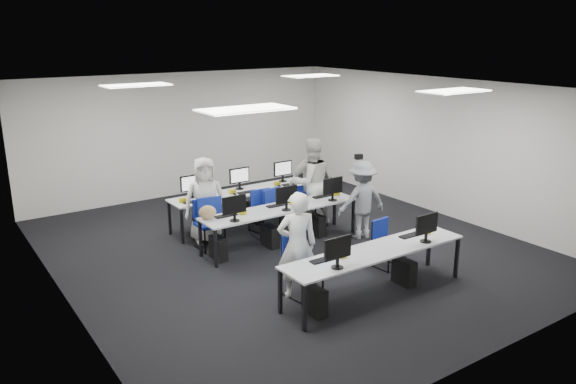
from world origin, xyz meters
TOP-DOWN VIEW (x-y plane):
  - room at (0.00, 0.00)m, footprint 9.00×9.02m
  - ceiling_panels at (0.00, 0.00)m, footprint 5.20×4.60m
  - desk_front at (0.00, -2.40)m, footprint 3.20×0.70m
  - desk_mid at (0.00, 0.20)m, footprint 3.20×0.70m
  - desk_back at (0.00, 1.60)m, footprint 3.20×0.70m
  - equipment_front at (-0.19, -2.42)m, footprint 2.51×0.41m
  - equipment_mid at (-0.19, 0.18)m, footprint 2.91×0.41m
  - equipment_back at (0.19, 1.62)m, footprint 2.91×0.41m
  - chair_0 at (-0.94, -1.78)m, footprint 0.53×0.57m
  - chair_1 at (0.91, -1.72)m, footprint 0.44×0.47m
  - chair_2 at (-1.23, 0.79)m, footprint 0.45×0.50m
  - chair_3 at (-0.03, 0.73)m, footprint 0.51×0.54m
  - chair_4 at (1.02, 0.86)m, footprint 0.50×0.52m
  - chair_5 at (-1.15, 1.01)m, footprint 0.58×0.62m
  - chair_6 at (0.13, 1.00)m, footprint 0.56×0.59m
  - chair_7 at (1.19, 0.96)m, footprint 0.47×0.50m
  - handbag at (-1.45, 0.37)m, footprint 0.36×0.28m
  - student_0 at (-1.02, -1.77)m, footprint 0.72×0.60m
  - student_1 at (1.15, 0.80)m, footprint 1.01×0.85m
  - student_2 at (-1.11, 1.14)m, footprint 0.93×0.74m
  - student_3 at (1.28, 0.99)m, footprint 1.05×0.57m
  - photographer at (1.50, -0.40)m, footprint 1.10×0.76m
  - dslr_camera at (1.53, -0.22)m, footprint 0.17×0.20m

SIDE VIEW (x-z plane):
  - chair_4 at x=1.02m, z-range -0.15..0.66m
  - chair_1 at x=0.91m, z-range -0.15..0.67m
  - chair_7 at x=1.19m, z-range -0.16..0.70m
  - chair_2 at x=-1.23m, z-range -0.17..0.76m
  - chair_3 at x=-0.03m, z-range -0.17..0.76m
  - chair_6 at x=0.13m, z-range -0.17..0.77m
  - chair_0 at x=-0.94m, z-range -0.18..0.79m
  - chair_5 at x=-1.15m, z-range -0.18..0.81m
  - equipment_mid at x=-0.19m, z-range -0.24..0.95m
  - equipment_back at x=0.19m, z-range -0.24..0.95m
  - equipment_front at x=-0.19m, z-range -0.24..0.95m
  - desk_front at x=0.00m, z-range 0.32..1.05m
  - desk_mid at x=0.00m, z-range 0.32..1.05m
  - desk_back at x=0.00m, z-range 0.32..1.05m
  - photographer at x=1.50m, z-range 0.00..1.55m
  - student_2 at x=-1.11m, z-range 0.00..1.67m
  - student_0 at x=-1.02m, z-range 0.00..1.67m
  - student_3 at x=1.28m, z-range 0.00..1.69m
  - handbag at x=-1.45m, z-range 0.73..0.98m
  - student_1 at x=1.15m, z-range 0.00..1.84m
  - room at x=0.00m, z-range 0.00..3.00m
  - dslr_camera at x=1.53m, z-range 1.55..1.65m
  - ceiling_panels at x=0.00m, z-range 2.98..2.99m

